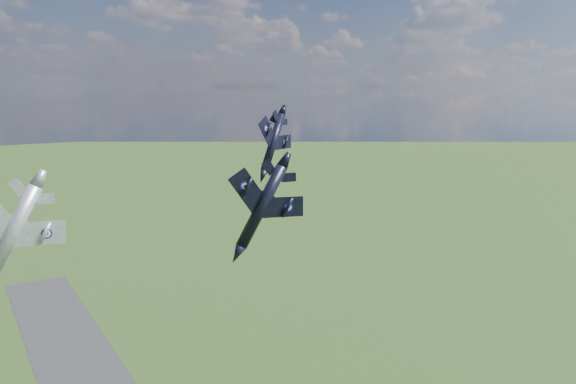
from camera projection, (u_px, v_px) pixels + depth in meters
jet_lead_navy at (262, 206)px, 74.65m from camera, size 16.70×19.54×8.61m
jet_high_navy at (273, 142)px, 90.78m from camera, size 14.23×16.31×7.01m
jet_left_silver at (12, 233)px, 59.75m from camera, size 14.01×17.45×8.27m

